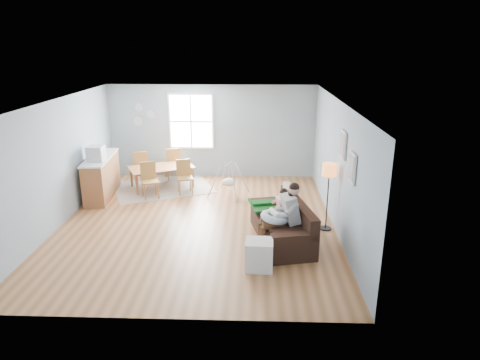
{
  "coord_description": "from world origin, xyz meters",
  "views": [
    {
      "loc": [
        1.25,
        -8.77,
        3.87
      ],
      "look_at": [
        0.94,
        0.03,
        1.0
      ],
      "focal_mm": 32.0,
      "sensor_mm": 36.0,
      "label": 1
    }
  ],
  "objects_px": {
    "father": "(282,213)",
    "chair_se": "(184,174)",
    "chair_sw": "(149,178)",
    "baby_swing": "(229,181)",
    "sofa": "(284,227)",
    "dining_table": "(162,177)",
    "chair_ne": "(173,161)",
    "chair_nw": "(141,165)",
    "storage_cube": "(259,255)",
    "floor_lamp": "(329,175)",
    "monitor": "(96,153)",
    "toddler": "(279,204)",
    "counter": "(102,176)"
  },
  "relations": [
    {
      "from": "floor_lamp",
      "to": "baby_swing",
      "type": "distance_m",
      "value": 3.11
    },
    {
      "from": "father",
      "to": "baby_swing",
      "type": "xyz_separation_m",
      "value": [
        -1.22,
        2.89,
        -0.32
      ]
    },
    {
      "from": "storage_cube",
      "to": "monitor",
      "type": "xyz_separation_m",
      "value": [
        -3.99,
        3.26,
        0.97
      ]
    },
    {
      "from": "chair_ne",
      "to": "counter",
      "type": "bearing_deg",
      "value": -136.92
    },
    {
      "from": "toddler",
      "to": "floor_lamp",
      "type": "xyz_separation_m",
      "value": [
        1.05,
        0.38,
        0.51
      ]
    },
    {
      "from": "floor_lamp",
      "to": "monitor",
      "type": "bearing_deg",
      "value": 164.41
    },
    {
      "from": "monitor",
      "to": "chair_sw",
      "type": "bearing_deg",
      "value": 14.92
    },
    {
      "from": "toddler",
      "to": "chair_nw",
      "type": "xyz_separation_m",
      "value": [
        -3.72,
        3.37,
        -0.17
      ]
    },
    {
      "from": "sofa",
      "to": "dining_table",
      "type": "bearing_deg",
      "value": 134.93
    },
    {
      "from": "chair_ne",
      "to": "monitor",
      "type": "xyz_separation_m",
      "value": [
        -1.53,
        -1.84,
        0.7
      ]
    },
    {
      "from": "father",
      "to": "chair_sw",
      "type": "distance_m",
      "value": 4.24
    },
    {
      "from": "toddler",
      "to": "chair_ne",
      "type": "bearing_deg",
      "value": 127.5
    },
    {
      "from": "toddler",
      "to": "floor_lamp",
      "type": "bearing_deg",
      "value": 20.17
    },
    {
      "from": "toddler",
      "to": "monitor",
      "type": "height_order",
      "value": "monitor"
    },
    {
      "from": "chair_nw",
      "to": "monitor",
      "type": "bearing_deg",
      "value": -115.13
    },
    {
      "from": "sofa",
      "to": "counter",
      "type": "relative_size",
      "value": 1.12
    },
    {
      "from": "baby_swing",
      "to": "chair_ne",
      "type": "bearing_deg",
      "value": 141.72
    },
    {
      "from": "floor_lamp",
      "to": "storage_cube",
      "type": "xyz_separation_m",
      "value": [
        -1.46,
        -1.74,
        -0.94
      ]
    },
    {
      "from": "chair_sw",
      "to": "chair_ne",
      "type": "relative_size",
      "value": 0.98
    },
    {
      "from": "floor_lamp",
      "to": "chair_ne",
      "type": "distance_m",
      "value": 5.2
    },
    {
      "from": "sofa",
      "to": "dining_table",
      "type": "xyz_separation_m",
      "value": [
        -3.15,
        3.16,
        0.01
      ]
    },
    {
      "from": "chair_nw",
      "to": "chair_sw",
      "type": "bearing_deg",
      "value": -65.91
    },
    {
      "from": "chair_se",
      "to": "monitor",
      "type": "xyz_separation_m",
      "value": [
        -2.05,
        -0.69,
        0.74
      ]
    },
    {
      "from": "sofa",
      "to": "chair_ne",
      "type": "distance_m",
      "value": 4.93
    },
    {
      "from": "chair_se",
      "to": "chair_ne",
      "type": "distance_m",
      "value": 1.26
    },
    {
      "from": "sofa",
      "to": "toddler",
      "type": "relative_size",
      "value": 2.59
    },
    {
      "from": "floor_lamp",
      "to": "counter",
      "type": "bearing_deg",
      "value": 161.15
    },
    {
      "from": "floor_lamp",
      "to": "baby_swing",
      "type": "relative_size",
      "value": 1.32
    },
    {
      "from": "chair_ne",
      "to": "monitor",
      "type": "relative_size",
      "value": 2.41
    },
    {
      "from": "counter",
      "to": "dining_table",
      "type": "bearing_deg",
      "value": 27.05
    },
    {
      "from": "father",
      "to": "monitor",
      "type": "bearing_deg",
      "value": 151.75
    },
    {
      "from": "storage_cube",
      "to": "dining_table",
      "type": "distance_m",
      "value": 5.07
    },
    {
      "from": "father",
      "to": "chair_ne",
      "type": "xyz_separation_m",
      "value": [
        -2.92,
        4.23,
        -0.16
      ]
    },
    {
      "from": "chair_sw",
      "to": "baby_swing",
      "type": "relative_size",
      "value": 0.84
    },
    {
      "from": "floor_lamp",
      "to": "chair_sw",
      "type": "relative_size",
      "value": 1.58
    },
    {
      "from": "floor_lamp",
      "to": "monitor",
      "type": "height_order",
      "value": "floor_lamp"
    },
    {
      "from": "dining_table",
      "to": "sofa",
      "type": "bearing_deg",
      "value": -71.47
    },
    {
      "from": "chair_nw",
      "to": "storage_cube",
      "type": "bearing_deg",
      "value": -55.03
    },
    {
      "from": "chair_sw",
      "to": "counter",
      "type": "distance_m",
      "value": 1.25
    },
    {
      "from": "monitor",
      "to": "baby_swing",
      "type": "bearing_deg",
      "value": 8.71
    },
    {
      "from": "storage_cube",
      "to": "sofa",
      "type": "bearing_deg",
      "value": 65.94
    },
    {
      "from": "father",
      "to": "chair_se",
      "type": "xyz_separation_m",
      "value": [
        -2.4,
        3.08,
        -0.2
      ]
    },
    {
      "from": "chair_se",
      "to": "counter",
      "type": "height_order",
      "value": "counter"
    },
    {
      "from": "chair_ne",
      "to": "counter",
      "type": "distance_m",
      "value": 2.17
    },
    {
      "from": "floor_lamp",
      "to": "storage_cube",
      "type": "height_order",
      "value": "floor_lamp"
    },
    {
      "from": "floor_lamp",
      "to": "storage_cube",
      "type": "relative_size",
      "value": 2.72
    },
    {
      "from": "chair_sw",
      "to": "counter",
      "type": "relative_size",
      "value": 0.48
    },
    {
      "from": "sofa",
      "to": "counter",
      "type": "height_order",
      "value": "counter"
    },
    {
      "from": "toddler",
      "to": "floor_lamp",
      "type": "height_order",
      "value": "floor_lamp"
    },
    {
      "from": "baby_swing",
      "to": "father",
      "type": "bearing_deg",
      "value": -67.11
    }
  ]
}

